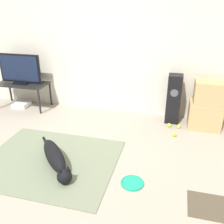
% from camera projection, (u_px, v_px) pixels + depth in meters
% --- Properties ---
extents(ground_plane, '(12.00, 12.00, 0.00)m').
position_uv_depth(ground_plane, '(45.00, 169.00, 3.21)').
color(ground_plane, '#9E9384').
extents(wall_back, '(8.00, 0.06, 2.55)m').
position_uv_depth(wall_back, '(94.00, 43.00, 4.54)').
color(wall_back, beige).
rests_on(wall_back, ground_plane).
extents(area_rug, '(1.77, 1.45, 0.01)m').
position_uv_depth(area_rug, '(50.00, 160.00, 3.37)').
color(area_rug, slate).
rests_on(area_rug, ground_plane).
extents(dog, '(0.83, 0.91, 0.24)m').
position_uv_depth(dog, '(55.00, 158.00, 3.21)').
color(dog, black).
rests_on(dog, area_rug).
extents(frisbee, '(0.27, 0.27, 0.03)m').
position_uv_depth(frisbee, '(132.00, 183.00, 2.94)').
color(frisbee, '#199E7A').
rests_on(frisbee, ground_plane).
extents(cardboard_box_lower, '(0.52, 0.41, 0.44)m').
position_uv_depth(cardboard_box_lower, '(204.00, 115.00, 4.18)').
color(cardboard_box_lower, tan).
rests_on(cardboard_box_lower, ground_plane).
extents(cardboard_box_upper, '(0.47, 0.38, 0.38)m').
position_uv_depth(cardboard_box_upper, '(210.00, 93.00, 4.00)').
color(cardboard_box_upper, tan).
rests_on(cardboard_box_upper, cardboard_box_lower).
extents(floor_speaker, '(0.23, 0.24, 0.86)m').
position_uv_depth(floor_speaker, '(174.00, 99.00, 4.29)').
color(floor_speaker, black).
rests_on(floor_speaker, ground_plane).
extents(tv_stand, '(1.00, 0.50, 0.49)m').
position_uv_depth(tv_stand, '(22.00, 86.00, 4.90)').
color(tv_stand, black).
rests_on(tv_stand, ground_plane).
extents(tv, '(0.85, 0.20, 0.57)m').
position_uv_depth(tv, '(20.00, 69.00, 4.77)').
color(tv, black).
rests_on(tv, tv_stand).
extents(tennis_ball_by_boxes, '(0.07, 0.07, 0.07)m').
position_uv_depth(tennis_ball_by_boxes, '(179.00, 126.00, 4.21)').
color(tennis_ball_by_boxes, '#C6E033').
rests_on(tennis_ball_by_boxes, ground_plane).
extents(tennis_ball_near_speaker, '(0.07, 0.07, 0.07)m').
position_uv_depth(tennis_ball_near_speaker, '(174.00, 134.00, 3.96)').
color(tennis_ball_near_speaker, '#C6E033').
rests_on(tennis_ball_near_speaker, ground_plane).
extents(tennis_ball_loose_on_carpet, '(0.07, 0.07, 0.07)m').
position_uv_depth(tennis_ball_loose_on_carpet, '(169.00, 125.00, 4.26)').
color(tennis_ball_loose_on_carpet, '#C6E033').
rests_on(tennis_ball_loose_on_carpet, ground_plane).
extents(game_console, '(0.30, 0.27, 0.09)m').
position_uv_depth(game_console, '(22.00, 105.00, 5.07)').
color(game_console, white).
rests_on(game_console, ground_plane).
extents(door_mat, '(0.65, 0.40, 0.01)m').
position_uv_depth(door_mat, '(219.00, 208.00, 2.60)').
color(door_mat, '#4C4233').
rests_on(door_mat, ground_plane).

